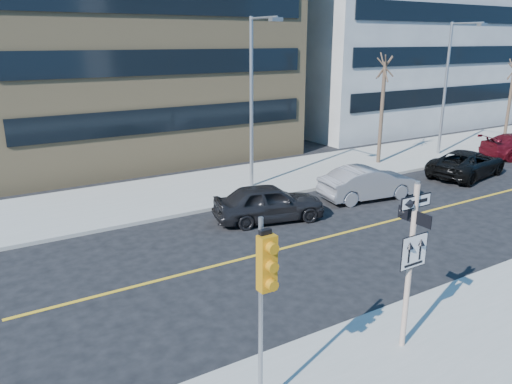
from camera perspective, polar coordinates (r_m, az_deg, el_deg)
ground at (r=14.50m, az=8.82°, el=-12.64°), size 120.00×120.00×0.00m
far_sidewalk at (r=34.73m, az=18.80°, el=4.38°), size 66.00×6.00×0.15m
road_centerline at (r=25.44m, az=23.80°, el=-0.74°), size 40.00×0.14×0.01m
sign_pole at (r=11.85m, az=17.29°, el=-7.12°), size 0.92×0.92×4.06m
traffic_signal at (r=9.06m, az=1.10°, el=-9.89°), size 0.32×0.45×4.00m
parked_car_a at (r=20.34m, az=1.49°, el=-1.20°), size 2.84×4.84×1.55m
parked_car_b at (r=23.70m, az=12.69°, el=1.02°), size 2.27×4.83×1.53m
parked_car_c at (r=29.31m, az=22.99°, el=3.03°), size 3.33×5.59×1.46m
streetlight_a at (r=23.81m, az=-0.22°, el=11.29°), size 0.55×2.25×8.00m
streetlight_b at (r=33.32m, az=21.23°, el=11.81°), size 0.55×2.25×8.00m
street_tree_west at (r=29.84m, az=14.51°, el=13.41°), size 1.80×1.80×6.35m
building_brick at (r=36.02m, az=-15.87°, el=19.38°), size 18.00×18.00×18.00m
building_grey_mid at (r=46.56m, az=12.91°, el=17.06°), size 20.00×16.00×15.00m
building_grey_far at (r=64.65m, az=24.99°, el=16.27°), size 18.00×18.00×16.00m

